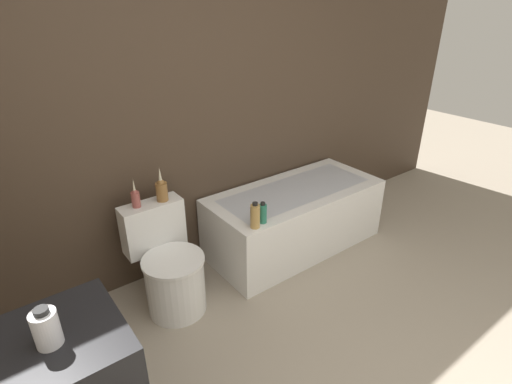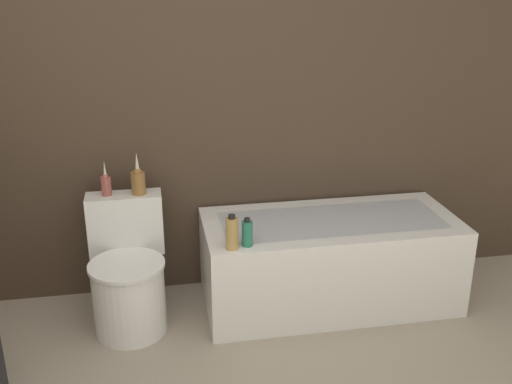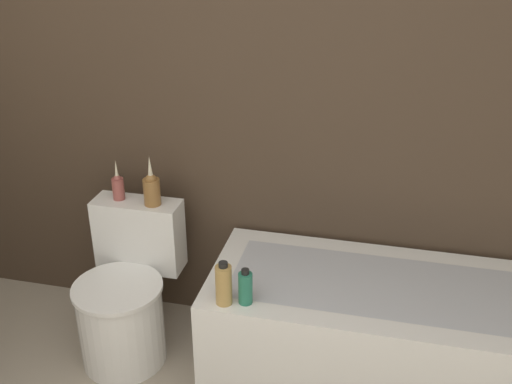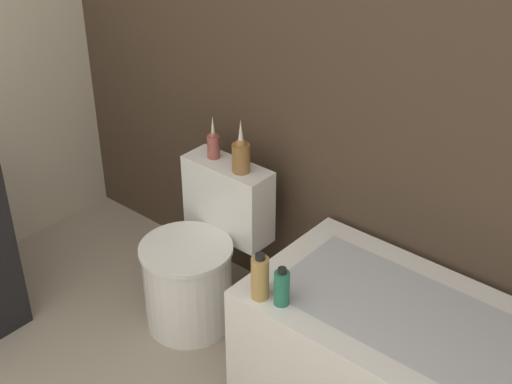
{
  "view_description": "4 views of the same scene",
  "coord_description": "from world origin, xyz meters",
  "px_view_note": "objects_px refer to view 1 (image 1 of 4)",
  "views": [
    {
      "loc": [
        -1.23,
        -0.4,
        1.95
      ],
      "look_at": [
        0.24,
        1.54,
        0.75
      ],
      "focal_mm": 28.0,
      "sensor_mm": 36.0,
      "label": 1
    },
    {
      "loc": [
        -0.21,
        -1.31,
        1.9
      ],
      "look_at": [
        0.32,
        1.53,
        0.81
      ],
      "focal_mm": 42.0,
      "sensor_mm": 36.0,
      "label": 2
    },
    {
      "loc": [
        0.76,
        -0.41,
        1.98
      ],
      "look_at": [
        0.28,
        1.63,
        0.96
      ],
      "focal_mm": 42.0,
      "sensor_mm": 36.0,
      "label": 3
    },
    {
      "loc": [
        1.49,
        -0.09,
        2.2
      ],
      "look_at": [
        0.13,
        1.52,
        0.94
      ],
      "focal_mm": 50.0,
      "sensor_mm": 36.0,
      "label": 4
    }
  ],
  "objects_px": {
    "toilet": "(169,268)",
    "bathtub": "(294,218)",
    "vase_silver": "(162,189)",
    "shampoo_bottle_tall": "(255,216)",
    "soap_bottle_glass": "(46,328)",
    "shampoo_bottle_short": "(263,213)",
    "vase_gold": "(136,198)"
  },
  "relations": [
    {
      "from": "toilet",
      "to": "bathtub",
      "type": "bearing_deg",
      "value": 1.75
    },
    {
      "from": "vase_silver",
      "to": "shampoo_bottle_tall",
      "type": "bearing_deg",
      "value": -42.59
    },
    {
      "from": "bathtub",
      "to": "toilet",
      "type": "height_order",
      "value": "toilet"
    },
    {
      "from": "bathtub",
      "to": "vase_silver",
      "type": "distance_m",
      "value": 1.21
    },
    {
      "from": "bathtub",
      "to": "toilet",
      "type": "xyz_separation_m",
      "value": [
        -1.17,
        -0.04,
        0.03
      ]
    },
    {
      "from": "soap_bottle_glass",
      "to": "shampoo_bottle_short",
      "type": "relative_size",
      "value": 1.04
    },
    {
      "from": "bathtub",
      "to": "vase_gold",
      "type": "xyz_separation_m",
      "value": [
        -1.26,
        0.17,
        0.51
      ]
    },
    {
      "from": "vase_gold",
      "to": "shampoo_bottle_short",
      "type": "bearing_deg",
      "value": -30.2
    },
    {
      "from": "bathtub",
      "to": "soap_bottle_glass",
      "type": "distance_m",
      "value": 2.25
    },
    {
      "from": "vase_gold",
      "to": "shampoo_bottle_tall",
      "type": "height_order",
      "value": "vase_gold"
    },
    {
      "from": "toilet",
      "to": "shampoo_bottle_tall",
      "type": "xyz_separation_m",
      "value": [
        0.55,
        -0.23,
        0.32
      ]
    },
    {
      "from": "toilet",
      "to": "vase_gold",
      "type": "bearing_deg",
      "value": 112.78
    },
    {
      "from": "vase_gold",
      "to": "toilet",
      "type": "bearing_deg",
      "value": -67.22
    },
    {
      "from": "soap_bottle_glass",
      "to": "shampoo_bottle_tall",
      "type": "relative_size",
      "value": 0.85
    },
    {
      "from": "toilet",
      "to": "shampoo_bottle_short",
      "type": "relative_size",
      "value": 4.53
    },
    {
      "from": "shampoo_bottle_short",
      "to": "vase_silver",
      "type": "bearing_deg",
      "value": 143.52
    },
    {
      "from": "shampoo_bottle_short",
      "to": "vase_gold",
      "type": "bearing_deg",
      "value": 149.8
    },
    {
      "from": "bathtub",
      "to": "vase_gold",
      "type": "relative_size",
      "value": 7.39
    },
    {
      "from": "vase_silver",
      "to": "bathtub",
      "type": "bearing_deg",
      "value": -8.29
    },
    {
      "from": "toilet",
      "to": "soap_bottle_glass",
      "type": "xyz_separation_m",
      "value": [
        -0.81,
        -0.82,
        0.6
      ]
    },
    {
      "from": "bathtub",
      "to": "shampoo_bottle_tall",
      "type": "bearing_deg",
      "value": -156.56
    },
    {
      "from": "vase_gold",
      "to": "vase_silver",
      "type": "xyz_separation_m",
      "value": [
        0.18,
        -0.02,
        0.02
      ]
    },
    {
      "from": "toilet",
      "to": "vase_silver",
      "type": "distance_m",
      "value": 0.54
    },
    {
      "from": "vase_silver",
      "to": "shampoo_bottle_tall",
      "type": "height_order",
      "value": "vase_silver"
    },
    {
      "from": "vase_silver",
      "to": "shampoo_bottle_tall",
      "type": "relative_size",
      "value": 1.28
    },
    {
      "from": "bathtub",
      "to": "toilet",
      "type": "distance_m",
      "value": 1.17
    },
    {
      "from": "vase_silver",
      "to": "toilet",
      "type": "bearing_deg",
      "value": -114.55
    },
    {
      "from": "bathtub",
      "to": "soap_bottle_glass",
      "type": "xyz_separation_m",
      "value": [
        -1.99,
        -0.85,
        0.63
      ]
    },
    {
      "from": "vase_silver",
      "to": "shampoo_bottle_tall",
      "type": "xyz_separation_m",
      "value": [
        0.46,
        -0.43,
        -0.17
      ]
    },
    {
      "from": "bathtub",
      "to": "shampoo_bottle_short",
      "type": "relative_size",
      "value": 9.46
    },
    {
      "from": "bathtub",
      "to": "toilet",
      "type": "relative_size",
      "value": 2.09
    },
    {
      "from": "bathtub",
      "to": "shampoo_bottle_tall",
      "type": "distance_m",
      "value": 0.76
    }
  ]
}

